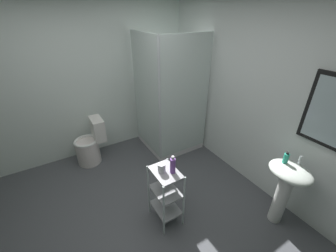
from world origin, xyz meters
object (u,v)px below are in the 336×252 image
(rinse_cup, at_px, (162,168))
(conditioner_bottle_purple, at_px, (173,165))
(shower_stall, at_px, (168,125))
(pedestal_sink, at_px, (286,184))
(hand_soap_bottle, at_px, (286,158))
(toilet, at_px, (90,145))
(storage_cart, at_px, (166,192))

(rinse_cup, bearing_deg, conditioner_bottle_purple, 52.28)
(shower_stall, bearing_deg, pedestal_sink, 8.66)
(rinse_cup, bearing_deg, shower_stall, 146.44)
(pedestal_sink, height_order, rinse_cup, rinse_cup)
(hand_soap_bottle, bearing_deg, toilet, -143.77)
(storage_cart, height_order, conditioner_bottle_purple, conditioner_bottle_purple)
(hand_soap_bottle, bearing_deg, pedestal_sink, -5.01)
(pedestal_sink, bearing_deg, hand_soap_bottle, 174.99)
(shower_stall, xyz_separation_m, storage_cart, (1.33, -0.83, -0.03))
(shower_stall, relative_size, storage_cart, 2.70)
(hand_soap_bottle, height_order, rinse_cup, hand_soap_bottle)
(toilet, relative_size, hand_soap_bottle, 5.68)
(storage_cart, bearing_deg, conditioner_bottle_purple, 50.17)
(shower_stall, height_order, hand_soap_bottle, shower_stall)
(toilet, relative_size, conditioner_bottle_purple, 3.58)
(storage_cart, relative_size, hand_soap_bottle, 5.53)
(storage_cart, bearing_deg, pedestal_sink, 58.40)
(pedestal_sink, bearing_deg, storage_cart, -121.60)
(toilet, height_order, rinse_cup, rinse_cup)
(hand_soap_bottle, distance_m, rinse_cup, 1.34)
(conditioner_bottle_purple, height_order, rinse_cup, conditioner_bottle_purple)
(storage_cart, distance_m, hand_soap_bottle, 1.37)
(conditioner_bottle_purple, bearing_deg, hand_soap_bottle, 62.75)
(conditioner_bottle_purple, bearing_deg, toilet, -161.92)
(pedestal_sink, distance_m, toilet, 2.84)
(shower_stall, bearing_deg, hand_soap_bottle, 9.30)
(hand_soap_bottle, relative_size, rinse_cup, 1.31)
(toilet, distance_m, hand_soap_bottle, 2.81)
(shower_stall, bearing_deg, rinse_cup, -33.56)
(hand_soap_bottle, distance_m, conditioner_bottle_purple, 1.22)
(storage_cart, height_order, hand_soap_bottle, hand_soap_bottle)
(pedestal_sink, distance_m, rinse_cup, 1.39)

